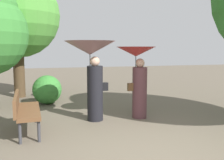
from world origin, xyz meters
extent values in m
plane|color=brown|center=(0.00, 0.00, 0.00)|extent=(40.00, 40.00, 0.00)
cylinder|color=black|center=(-0.57, 2.21, 0.68)|extent=(0.39, 0.39, 1.35)
sphere|color=tan|center=(-0.57, 2.21, 1.46)|extent=(0.24, 0.24, 0.24)
cylinder|color=#333338|center=(-0.69, 2.22, 1.26)|extent=(0.02, 0.02, 0.74)
cone|color=gray|center=(-0.69, 2.22, 1.79)|extent=(1.22, 1.22, 0.33)
cube|color=black|center=(-0.32, 2.20, 0.84)|extent=(0.14, 0.10, 0.20)
cylinder|color=#563338|center=(0.57, 2.14, 0.65)|extent=(0.37, 0.37, 1.30)
sphere|color=tan|center=(0.57, 2.14, 1.41)|extent=(0.23, 0.23, 0.23)
cylinder|color=#333338|center=(0.46, 2.15, 1.21)|extent=(0.02, 0.02, 0.72)
cone|color=#B22D2D|center=(0.46, 2.15, 1.70)|extent=(0.98, 0.98, 0.24)
cube|color=brown|center=(0.33, 2.15, 0.81)|extent=(0.14, 0.10, 0.20)
cylinder|color=#38383D|center=(-1.91, 1.05, 0.22)|extent=(0.06, 0.06, 0.44)
cylinder|color=#38383D|center=(-2.25, 1.04, 0.22)|extent=(0.06, 0.06, 0.44)
cylinder|color=#38383D|center=(-1.97, 2.39, 0.22)|extent=(0.06, 0.06, 0.44)
cylinder|color=#38383D|center=(-2.31, 2.38, 0.22)|extent=(0.06, 0.06, 0.44)
cube|color=brown|center=(-2.11, 1.72, 0.46)|extent=(0.51, 1.52, 0.08)
cube|color=brown|center=(-2.35, 1.70, 0.66)|extent=(0.13, 1.50, 0.35)
cylinder|color=#4C3823|center=(-2.62, 5.93, 1.98)|extent=(0.40, 0.40, 3.95)
sphere|color=#4C9338|center=(-2.62, 5.93, 2.96)|extent=(3.04, 3.04, 3.04)
sphere|color=#387F33|center=(-1.68, 4.46, 0.46)|extent=(0.92, 0.92, 0.92)
sphere|color=#235B23|center=(-1.59, 5.80, 0.35)|extent=(0.70, 0.70, 0.70)
camera|label=1|loc=(-1.81, -3.75, 1.77)|focal=40.20mm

